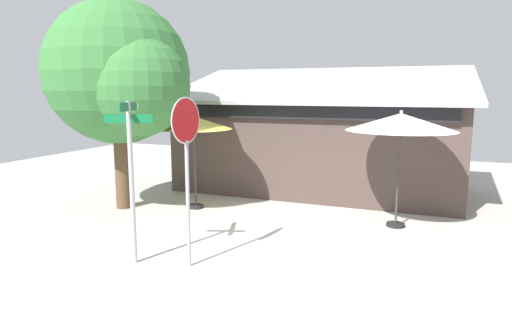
% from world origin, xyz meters
% --- Properties ---
extents(ground_plane, '(28.00, 28.00, 0.10)m').
position_xyz_m(ground_plane, '(0.00, 0.00, -0.05)').
color(ground_plane, '#ADA8A0').
extents(cafe_building, '(9.31, 4.63, 4.12)m').
position_xyz_m(cafe_building, '(0.71, 5.49, 1.62)').
color(cafe_building, '#473833').
rests_on(cafe_building, ground).
extents(street_sign_post, '(0.87, 0.93, 3.08)m').
position_xyz_m(street_sign_post, '(-1.03, -1.99, 1.90)').
color(street_sign_post, '#A8AAB2').
rests_on(street_sign_post, ground).
extents(stop_sign, '(0.10, 0.84, 3.16)m').
position_xyz_m(stop_sign, '(0.03, -1.76, 2.23)').
color(stop_sign, '#A8AAB2').
rests_on(stop_sign, ground).
extents(patio_umbrella_mustard_left, '(2.10, 2.10, 2.65)m').
position_xyz_m(patio_umbrella_mustard_left, '(-1.90, 1.92, 2.38)').
color(patio_umbrella_mustard_left, black).
rests_on(patio_umbrella_mustard_left, ground).
extents(patio_umbrella_ivory_center, '(2.57, 2.57, 2.82)m').
position_xyz_m(patio_umbrella_ivory_center, '(3.48, 2.22, 2.53)').
color(patio_umbrella_ivory_center, black).
rests_on(patio_umbrella_ivory_center, ground).
extents(shade_tree, '(4.27, 3.88, 5.71)m').
position_xyz_m(shade_tree, '(-3.58, 1.10, 3.67)').
color(shade_tree, brown).
rests_on(shade_tree, ground).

